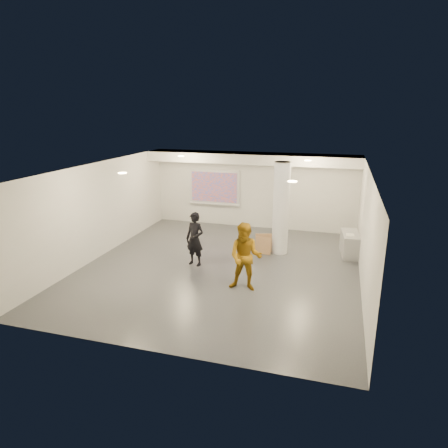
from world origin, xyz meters
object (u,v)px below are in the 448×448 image
(projection_screen, at_px, (214,187))
(woman, at_px, (195,239))
(column, at_px, (281,209))
(man, at_px, (245,257))
(credenza, at_px, (350,244))

(projection_screen, xyz_separation_m, woman, (0.80, -4.44, -0.71))
(column, distance_m, projection_screen, 4.08)
(projection_screen, height_order, man, projection_screen)
(column, relative_size, man, 1.66)
(projection_screen, bearing_deg, man, -64.96)
(column, bearing_deg, woman, -142.15)
(projection_screen, xyz_separation_m, man, (2.66, -5.70, -0.62))
(column, xyz_separation_m, credenza, (2.22, 0.44, -1.13))
(man, bearing_deg, column, 80.23)
(column, xyz_separation_m, man, (-0.44, -3.05, -0.59))
(projection_screen, bearing_deg, column, -40.56)
(column, relative_size, projection_screen, 1.43)
(projection_screen, relative_size, credenza, 1.67)
(woman, height_order, man, man)
(credenza, height_order, woman, woman)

